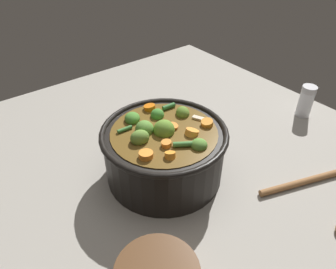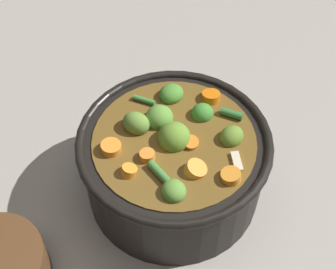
# 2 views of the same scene
# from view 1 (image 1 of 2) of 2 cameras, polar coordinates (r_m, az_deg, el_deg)

# --- Properties ---
(ground_plane) EXTENTS (1.10, 1.10, 0.00)m
(ground_plane) POSITION_cam_1_polar(r_m,az_deg,el_deg) (0.70, -0.65, -7.06)
(ground_plane) COLOR #9E998E
(cooking_pot) EXTENTS (0.26, 0.26, 0.14)m
(cooking_pot) POSITION_cam_1_polar(r_m,az_deg,el_deg) (0.66, -0.71, -3.08)
(cooking_pot) COLOR black
(cooking_pot) RESTS_ON ground_plane
(wooden_spoon) EXTENTS (0.22, 0.20, 0.02)m
(wooden_spoon) POSITION_cam_1_polar(r_m,az_deg,el_deg) (0.71, 27.29, -11.28)
(wooden_spoon) COLOR #916037
(wooden_spoon) RESTS_ON ground_plane
(salt_shaker) EXTENTS (0.04, 0.04, 0.09)m
(salt_shaker) POSITION_cam_1_polar(r_m,az_deg,el_deg) (0.94, 23.80, 5.58)
(salt_shaker) COLOR silver
(salt_shaker) RESTS_ON ground_plane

